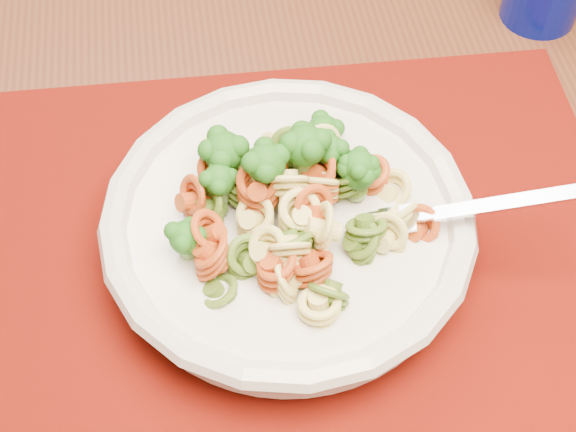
{
  "coord_description": "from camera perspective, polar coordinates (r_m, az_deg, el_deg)",
  "views": [
    {
      "loc": [
        -0.06,
        -0.42,
        1.18
      ],
      "look_at": [
        -0.03,
        -0.1,
        0.74
      ],
      "focal_mm": 50.0,
      "sensor_mm": 36.0,
      "label": 1
    }
  ],
  "objects": [
    {
      "name": "placemat",
      "position": [
        0.58,
        1.1,
        -2.38
      ],
      "size": [
        0.48,
        0.38,
        0.0
      ],
      "primitive_type": "cube",
      "rotation": [
        0.0,
        0.0,
        0.01
      ],
      "color": "#5A0D03",
      "rests_on": "dining_table"
    },
    {
      "name": "pasta_broccoli_heap",
      "position": [
        0.54,
        0.0,
        0.37
      ],
      "size": [
        0.22,
        0.22,
        0.06
      ],
      "primitive_type": null,
      "color": "#CABC63",
      "rests_on": "pasta_bowl"
    },
    {
      "name": "fork",
      "position": [
        0.54,
        7.79,
        -0.28
      ],
      "size": [
        0.18,
        0.05,
        0.08
      ],
      "primitive_type": null,
      "rotation": [
        0.0,
        -0.35,
        -0.16
      ],
      "color": "silver",
      "rests_on": "pasta_bowl"
    },
    {
      "name": "dining_table",
      "position": [
        0.7,
        2.19,
        -0.75
      ],
      "size": [
        1.5,
        1.01,
        0.7
      ],
      "rotation": [
        0.0,
        0.0,
        0.05
      ],
      "color": "#4A2515",
      "rests_on": "ground"
    },
    {
      "name": "pasta_bowl",
      "position": [
        0.56,
        0.0,
        -0.62
      ],
      "size": [
        0.26,
        0.26,
        0.05
      ],
      "color": "beige",
      "rests_on": "placemat"
    }
  ]
}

